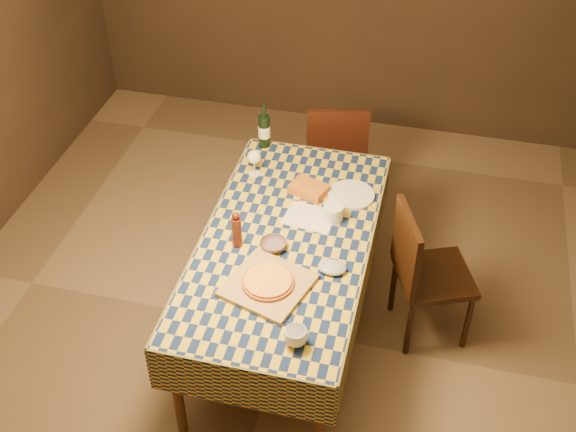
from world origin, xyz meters
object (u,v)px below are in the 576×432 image
at_px(dining_table, 286,249).
at_px(pizza, 268,282).
at_px(chair_far, 336,151).
at_px(chair_right, 422,269).
at_px(cutting_board, 268,285).
at_px(wine_bottle, 264,130).
at_px(bowl, 273,245).
at_px(white_plate, 351,195).

relative_size(dining_table, pizza, 5.97).
bearing_deg(chair_far, chair_right, -56.00).
distance_m(cutting_board, wine_bottle, 1.29).
distance_m(dining_table, pizza, 0.39).
bearing_deg(cutting_board, bowl, 99.06).
bearing_deg(pizza, bowl, 99.06).
height_order(cutting_board, white_plate, cutting_board).
relative_size(cutting_board, wine_bottle, 1.27).
bearing_deg(bowl, wine_bottle, 107.87).
height_order(chair_far, chair_right, same).
bearing_deg(pizza, white_plate, 71.16).
bearing_deg(pizza, wine_bottle, 105.86).
distance_m(bowl, chair_far, 1.37).
height_order(wine_bottle, chair_right, wine_bottle).
relative_size(bowl, chair_right, 0.16).
distance_m(chair_far, chair_right, 1.26).
bearing_deg(white_plate, wine_bottle, 148.64).
bearing_deg(dining_table, pizza, -90.44).
height_order(cutting_board, pizza, pizza).
distance_m(cutting_board, chair_right, 1.00).
xyz_separation_m(pizza, wine_bottle, (-0.35, 1.24, 0.08)).
xyz_separation_m(white_plate, chair_far, (-0.22, 0.78, -0.26)).
bearing_deg(white_plate, dining_table, -121.37).
xyz_separation_m(pizza, white_plate, (0.29, 0.85, -0.03)).
relative_size(pizza, wine_bottle, 0.99).
xyz_separation_m(chair_far, chair_right, (0.71, -1.05, 0.00)).
relative_size(cutting_board, chair_right, 0.43).
distance_m(cutting_board, pizza, 0.03).
bearing_deg(dining_table, chair_far, 87.16).
height_order(cutting_board, chair_right, chair_right).
xyz_separation_m(pizza, bowl, (-0.05, 0.29, -0.01)).
relative_size(dining_table, chair_right, 1.98).
height_order(pizza, chair_right, chair_right).
bearing_deg(pizza, cutting_board, 180.00).
bearing_deg(chair_far, pizza, -92.29).
xyz_separation_m(cutting_board, bowl, (-0.05, 0.29, 0.01)).
bearing_deg(cutting_board, pizza, 0.00).
xyz_separation_m(wine_bottle, white_plate, (0.64, -0.39, -0.11)).
relative_size(dining_table, white_plate, 6.53).
relative_size(wine_bottle, chair_right, 0.34).
relative_size(cutting_board, white_plate, 1.40).
xyz_separation_m(cutting_board, white_plate, (0.29, 0.85, -0.00)).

